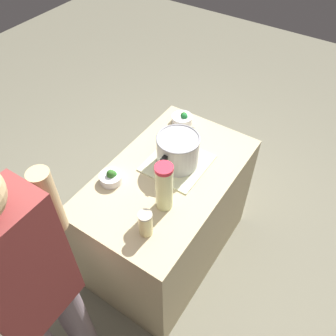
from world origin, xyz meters
TOP-DOWN VIEW (x-y plane):
  - ground_plane at (0.00, 0.00)m, footprint 8.00×8.00m
  - counter_slab at (0.00, 0.00)m, footprint 1.12×0.68m
  - dish_cloth at (-0.10, 0.00)m, footprint 0.36×0.34m
  - cooking_pot at (-0.10, 0.00)m, footprint 0.32×0.25m
  - lemonade_pitcher at (0.20, 0.11)m, footprint 0.09×0.09m
  - mason_jar at (0.39, 0.13)m, footprint 0.07×0.07m
  - broccoli_bowl_front at (0.22, -0.23)m, footprint 0.13×0.13m
  - broccoli_bowl_center at (-0.44, -0.18)m, footprint 0.14×0.14m
  - person_cook at (0.93, -0.03)m, footprint 0.50×0.20m

SIDE VIEW (x-z plane):
  - ground_plane at x=0.00m, z-range 0.00..0.00m
  - counter_slab at x=0.00m, z-range 0.00..0.85m
  - dish_cloth at x=-0.10m, z-range 0.85..0.86m
  - broccoli_bowl_center at x=-0.44m, z-range 0.85..0.92m
  - broccoli_bowl_front at x=0.22m, z-range 0.84..0.93m
  - mason_jar at x=0.39m, z-range 0.85..1.00m
  - person_cook at x=0.93m, z-range 0.09..1.79m
  - cooking_pot at x=-0.10m, z-range 0.87..1.06m
  - lemonade_pitcher at x=0.20m, z-range 0.85..1.15m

